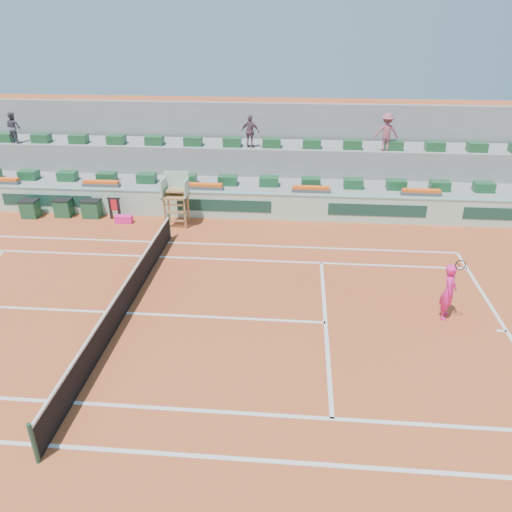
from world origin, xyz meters
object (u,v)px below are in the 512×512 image
at_px(player_bag, 124,219).
at_px(umpire_chair, 176,192).
at_px(drink_cooler_a, 92,208).
at_px(tennis_player, 449,291).

bearing_deg(player_bag, umpire_chair, 0.76).
xyz_separation_m(drink_cooler_a, tennis_player, (14.41, -7.40, 0.51)).
distance_m(player_bag, umpire_chair, 2.87).
height_order(player_bag, tennis_player, tennis_player).
distance_m(player_bag, drink_cooler_a, 1.83).
bearing_deg(tennis_player, umpire_chair, 146.14).
distance_m(umpire_chair, tennis_player, 12.27).
distance_m(umpire_chair, drink_cooler_a, 4.41).
height_order(drink_cooler_a, tennis_player, tennis_player).
xyz_separation_m(umpire_chair, tennis_player, (10.18, -6.83, -0.61)).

